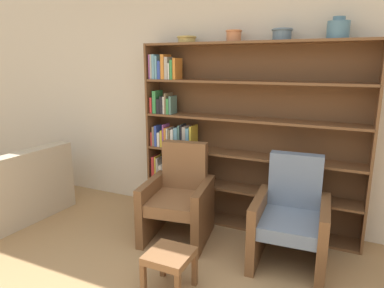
# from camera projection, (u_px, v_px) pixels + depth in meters

# --- Properties ---
(wall_back) EXTENTS (12.00, 0.06, 2.75)m
(wall_back) POSITION_uv_depth(u_px,v_px,m) (255.00, 102.00, 3.72)
(wall_back) COLOR beige
(wall_back) RESTS_ON ground
(bookshelf) EXTENTS (2.38, 0.30, 2.00)m
(bookshelf) POSITION_uv_depth(u_px,v_px,m) (230.00, 138.00, 3.76)
(bookshelf) COLOR brown
(bookshelf) RESTS_ON ground
(bowl_stoneware) EXTENTS (0.21, 0.21, 0.07)m
(bowl_stoneware) POSITION_uv_depth(u_px,v_px,m) (187.00, 39.00, 3.70)
(bowl_stoneware) COLOR tan
(bowl_stoneware) RESTS_ON bookshelf
(bowl_slate) EXTENTS (0.17, 0.17, 0.12)m
(bowl_slate) POSITION_uv_depth(u_px,v_px,m) (234.00, 35.00, 3.48)
(bowl_slate) COLOR #C67547
(bowl_slate) RESTS_ON bookshelf
(bowl_sage) EXTENTS (0.20, 0.20, 0.11)m
(bowl_sage) POSITION_uv_depth(u_px,v_px,m) (282.00, 34.00, 3.28)
(bowl_sage) COLOR slate
(bowl_sage) RESTS_ON bookshelf
(vase_tall) EXTENTS (0.20, 0.20, 0.19)m
(vase_tall) POSITION_uv_depth(u_px,v_px,m) (338.00, 29.00, 3.07)
(vase_tall) COLOR slate
(vase_tall) RESTS_ON bookshelf
(armchair_leather) EXTENTS (0.74, 0.77, 0.97)m
(armchair_leather) POSITION_uv_depth(u_px,v_px,m) (179.00, 199.00, 3.55)
(armchair_leather) COLOR brown
(armchair_leather) RESTS_ON ground
(armchair_cushioned) EXTENTS (0.68, 0.72, 0.97)m
(armchair_cushioned) POSITION_uv_depth(u_px,v_px,m) (291.00, 219.00, 3.09)
(armchair_cushioned) COLOR brown
(armchair_cushioned) RESTS_ON ground
(footstool) EXTENTS (0.34, 0.34, 0.34)m
(footstool) POSITION_uv_depth(u_px,v_px,m) (169.00, 260.00, 2.69)
(footstool) COLOR brown
(footstool) RESTS_ON ground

